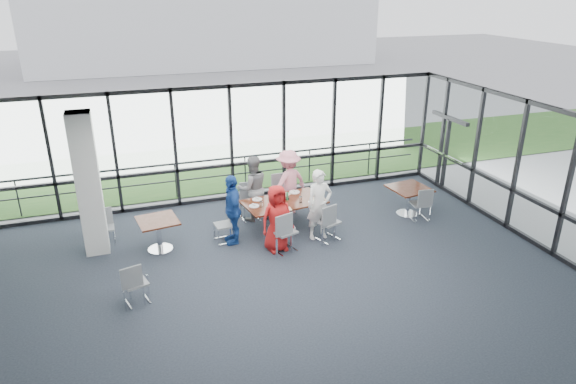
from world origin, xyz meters
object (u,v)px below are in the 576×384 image
object	(u,v)px
diner_near_left	(277,218)
diner_end	(232,209)
side_table_right	(409,191)
side_table_left	(158,225)
diner_near_right	(319,205)
chair_main_nl	(284,231)
main_table	(284,206)
diner_far_right	(288,182)
chair_spare_lb	(105,228)
diner_far_left	(253,188)
chair_spare_la	(135,283)
chair_main_fl	(250,202)
chair_spare_r	(420,204)
structural_column	(88,185)
chair_main_end	(224,225)
chair_main_fr	(282,194)
chair_main_nr	(328,222)

from	to	relation	value
diner_near_left	diner_end	size ratio (longest dim) A/B	0.94
side_table_right	side_table_left	bearing A→B (deg)	179.00
diner_near_right	chair_main_nl	xyz separation A→B (m)	(-0.98, -0.36, -0.36)
main_table	diner_far_right	bearing A→B (deg)	56.91
chair_spare_lb	diner_far_left	bearing A→B (deg)	-177.31
side_table_right	chair_spare_la	xyz separation A→B (m)	(-6.96, -1.86, -0.22)
chair_main_nl	diner_near_right	bearing A→B (deg)	2.06
diner_near_right	chair_spare_lb	bearing A→B (deg)	162.27
chair_main_fl	diner_far_left	bearing A→B (deg)	164.75
side_table_right	chair_spare_r	size ratio (longest dim) A/B	1.23
main_table	chair_spare_lb	world-z (taller)	chair_spare_lb
side_table_left	side_table_right	xyz separation A→B (m)	(6.33, -0.11, 0.01)
side_table_right	chair_spare_lb	distance (m)	7.52
chair_main_nl	side_table_left	bearing A→B (deg)	142.22
diner_end	main_table	bearing A→B (deg)	102.33
chair_spare_lb	structural_column	bearing A→B (deg)	54.84
structural_column	diner_end	world-z (taller)	structural_column
main_table	chair_main_fl	world-z (taller)	chair_main_fl
chair_spare_r	diner_far_left	bearing A→B (deg)	168.29
chair_main_end	chair_main_nl	bearing A→B (deg)	47.76
chair_main_fr	chair_spare_la	xyz separation A→B (m)	(-3.90, -3.13, -0.06)
main_table	chair_main_fr	world-z (taller)	chair_main_fr
diner_far_left	chair_spare_lb	xyz separation A→B (m)	(-3.58, -0.22, -0.44)
diner_near_left	diner_far_right	size ratio (longest dim) A/B	0.91
chair_main_nl	chair_main_fr	xyz separation A→B (m)	(0.63, 2.10, -0.00)
chair_spare_r	diner_near_left	bearing A→B (deg)	-167.27
structural_column	diner_far_right	xyz separation A→B (m)	(4.75, 0.58, -0.74)
chair_main_nl	chair_spare_r	size ratio (longest dim) A/B	1.13
diner_near_left	diner_end	world-z (taller)	diner_end
diner_end	chair_main_end	xyz separation A→B (m)	(-0.20, 0.09, -0.41)
chair_main_nr	diner_near_left	bearing A→B (deg)	162.84
chair_main_nr	chair_spare_lb	size ratio (longest dim) A/B	1.14
chair_spare_r	diner_near_right	bearing A→B (deg)	-170.23
structural_column	chair_main_fl	world-z (taller)	structural_column
chair_main_nr	chair_spare_lb	bearing A→B (deg)	143.38
chair_main_fl	chair_main_fr	size ratio (longest dim) A/B	0.95
diner_far_right	chair_main_fl	size ratio (longest dim) A/B	1.87
structural_column	chair_spare_r	distance (m)	7.91
chair_main_nl	chair_spare_r	bearing A→B (deg)	-10.99
chair_main_fr	chair_spare_la	bearing A→B (deg)	36.50
diner_far_left	chair_spare_lb	distance (m)	3.61
main_table	chair_spare_r	size ratio (longest dim) A/B	2.42
diner_far_right	chair_main_end	world-z (taller)	diner_far_right
chair_spare_la	chair_spare_r	distance (m)	7.22
chair_main_fl	chair_spare_r	world-z (taller)	chair_main_fl
chair_main_end	chair_spare_la	bearing A→B (deg)	-52.58
main_table	chair_spare_la	xyz separation A→B (m)	(-3.63, -2.08, -0.20)
chair_main_end	chair_spare_lb	size ratio (longest dim) A/B	1.03
chair_spare_lb	chair_spare_r	bearing A→B (deg)	170.38
diner_near_left	diner_far_left	distance (m)	1.76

